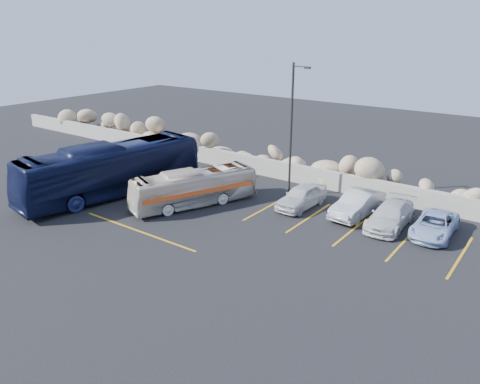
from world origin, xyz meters
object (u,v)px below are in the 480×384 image
Objects in this scene: car_a at (301,196)px; car_c at (390,216)px; tour_coach at (112,170)px; car_b at (358,204)px; lamppost at (292,127)px; car_d at (434,225)px; vintage_bus at (194,188)px.

car_a is 5.13m from car_c.
car_b is at bearing 32.32° from tour_coach.
lamppost is 11.32m from tour_coach.
lamppost reaches higher than car_a.
tour_coach is at bearing -162.68° from car_c.
car_d is (17.80, 5.60, -1.07)m from tour_coach.
car_a is at bearing 56.12° from vintage_bus.
tour_coach is at bearing -151.83° from car_b.
car_d is at bearing -5.21° from lamppost.
car_a is 3.22m from car_b.
tour_coach is 18.70m from car_d.
vintage_bus is 1.92× the size of car_d.
car_a is at bearing 35.10° from tour_coach.
car_d is (8.87, -0.81, -3.75)m from lamppost.
vintage_bus is at bearing -164.60° from car_d.
vintage_bus is 0.65× the size of tour_coach.
vintage_bus is 11.01m from car_c.
car_d is (4.14, -0.14, -0.13)m from car_b.
vintage_bus is at bearing -127.47° from lamppost.
car_d is at bearing 5.08° from car_c.
tour_coach is 2.95× the size of car_d.
car_a is at bearing -178.07° from car_c.
car_c reaches higher than car_d.
vintage_bus is 6.26m from car_a.
tour_coach is 2.75× the size of car_c.
lamppost is at bearing 172.64° from car_d.
vintage_bus is at bearing 26.81° from tour_coach.
car_b is at bearing 49.27° from vintage_bus.
tour_coach is at bearing -139.51° from vintage_bus.
lamppost reaches higher than vintage_bus.
tour_coach is at bearing -164.68° from car_d.
lamppost is 5.99m from car_b.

